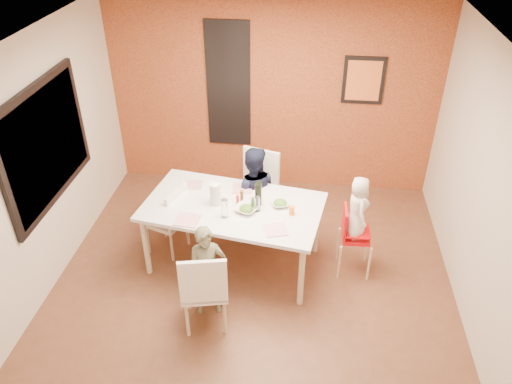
# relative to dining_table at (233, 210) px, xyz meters

# --- Properties ---
(ground) EXTENTS (4.50, 4.50, 0.00)m
(ground) POSITION_rel_dining_table_xyz_m (0.27, -0.35, -0.75)
(ground) COLOR brown
(ground) RESTS_ON ground
(ceiling) EXTENTS (4.50, 4.50, 0.02)m
(ceiling) POSITION_rel_dining_table_xyz_m (0.27, -0.35, 1.95)
(ceiling) COLOR silver
(ceiling) RESTS_ON wall_back
(wall_back) EXTENTS (4.50, 0.02, 2.70)m
(wall_back) POSITION_rel_dining_table_xyz_m (0.27, 1.90, 0.60)
(wall_back) COLOR beige
(wall_back) RESTS_ON ground
(wall_front) EXTENTS (4.50, 0.02, 2.70)m
(wall_front) POSITION_rel_dining_table_xyz_m (0.27, -2.60, 0.60)
(wall_front) COLOR beige
(wall_front) RESTS_ON ground
(wall_left) EXTENTS (0.02, 4.50, 2.70)m
(wall_left) POSITION_rel_dining_table_xyz_m (-1.98, -0.35, 0.60)
(wall_left) COLOR beige
(wall_left) RESTS_ON ground
(wall_right) EXTENTS (0.02, 4.50, 2.70)m
(wall_right) POSITION_rel_dining_table_xyz_m (2.52, -0.35, 0.60)
(wall_right) COLOR beige
(wall_right) RESTS_ON ground
(brick_accent_wall) EXTENTS (4.50, 0.02, 2.70)m
(brick_accent_wall) POSITION_rel_dining_table_xyz_m (0.27, 1.88, 0.60)
(brick_accent_wall) COLOR maroon
(brick_accent_wall) RESTS_ON ground
(picture_window_frame) EXTENTS (0.05, 1.70, 1.30)m
(picture_window_frame) POSITION_rel_dining_table_xyz_m (-1.95, -0.15, 0.80)
(picture_window_frame) COLOR black
(picture_window_frame) RESTS_ON wall_left
(picture_window_pane) EXTENTS (0.02, 1.55, 1.15)m
(picture_window_pane) POSITION_rel_dining_table_xyz_m (-1.94, -0.15, 0.80)
(picture_window_pane) COLOR black
(picture_window_pane) RESTS_ON wall_left
(glassblock_strip) EXTENTS (0.55, 0.03, 1.70)m
(glassblock_strip) POSITION_rel_dining_table_xyz_m (-0.33, 1.87, 0.75)
(glassblock_strip) COLOR silver
(glassblock_strip) RESTS_ON wall_back
(glassblock_surround) EXTENTS (0.60, 0.03, 1.76)m
(glassblock_surround) POSITION_rel_dining_table_xyz_m (-0.33, 1.86, 0.75)
(glassblock_surround) COLOR black
(glassblock_surround) RESTS_ON wall_back
(art_print_frame) EXTENTS (0.54, 0.03, 0.64)m
(art_print_frame) POSITION_rel_dining_table_xyz_m (1.47, 1.86, 0.90)
(art_print_frame) COLOR black
(art_print_frame) RESTS_ON wall_back
(art_print_canvas) EXTENTS (0.44, 0.01, 0.54)m
(art_print_canvas) POSITION_rel_dining_table_xyz_m (1.47, 1.85, 0.90)
(art_print_canvas) COLOR orange
(art_print_canvas) RESTS_ON wall_back
(dining_table) EXTENTS (2.13, 1.40, 0.82)m
(dining_table) POSITION_rel_dining_table_xyz_m (0.00, 0.00, 0.00)
(dining_table) COLOR silver
(dining_table) RESTS_ON ground
(chair_near) EXTENTS (0.54, 0.54, 0.99)m
(chair_near) POSITION_rel_dining_table_xyz_m (-0.13, -1.04, -0.20)
(chair_near) COLOR white
(chair_near) RESTS_ON ground
(chair_far) EXTENTS (0.62, 0.62, 1.06)m
(chair_far) POSITION_rel_dining_table_xyz_m (0.19, 0.78, -0.16)
(chair_far) COLOR white
(chair_far) RESTS_ON ground
(chair_left) EXTENTS (0.54, 0.54, 0.91)m
(chair_left) POSITION_rel_dining_table_xyz_m (-0.77, 0.12, -0.24)
(chair_left) COLOR silver
(chair_left) RESTS_ON ground
(high_chair) EXTENTS (0.37, 0.37, 0.86)m
(high_chair) POSITION_rel_dining_table_xyz_m (1.36, 0.02, -0.23)
(high_chair) COLOR red
(high_chair) RESTS_ON ground
(child_near) EXTENTS (0.45, 0.36, 1.07)m
(child_near) POSITION_rel_dining_table_xyz_m (-0.15, -0.80, -0.22)
(child_near) COLOR brown
(child_near) RESTS_ON ground
(child_far) EXTENTS (0.68, 0.56, 1.26)m
(child_far) POSITION_rel_dining_table_xyz_m (0.16, 0.53, -0.12)
(child_far) COLOR black
(child_far) RESTS_ON ground
(toddler) EXTENTS (0.31, 0.41, 0.75)m
(toddler) POSITION_rel_dining_table_xyz_m (1.38, 0.02, 0.13)
(toddler) COLOR silver
(toddler) RESTS_ON high_chair
(plate_near_left) EXTENTS (0.27, 0.27, 0.01)m
(plate_near_left) POSITION_rel_dining_table_xyz_m (-0.44, -0.34, 0.08)
(plate_near_left) COLOR white
(plate_near_left) RESTS_ON dining_table
(plate_far_mid) EXTENTS (0.25, 0.25, 0.01)m
(plate_far_mid) POSITION_rel_dining_table_xyz_m (0.06, 0.35, 0.08)
(plate_far_mid) COLOR silver
(plate_far_mid) RESTS_ON dining_table
(plate_near_right) EXTENTS (0.28, 0.28, 0.01)m
(plate_near_right) POSITION_rel_dining_table_xyz_m (0.52, -0.40, 0.08)
(plate_near_right) COLOR white
(plate_near_right) RESTS_ON dining_table
(plate_far_left) EXTENTS (0.22, 0.22, 0.01)m
(plate_far_left) POSITION_rel_dining_table_xyz_m (-0.53, 0.36, 0.08)
(plate_far_left) COLOR silver
(plate_far_left) RESTS_ON dining_table
(salad_bowl_a) EXTENTS (0.31, 0.31, 0.06)m
(salad_bowl_a) POSITION_rel_dining_table_xyz_m (0.16, -0.10, 0.10)
(salad_bowl_a) COLOR white
(salad_bowl_a) RESTS_ON dining_table
(salad_bowl_b) EXTENTS (0.25, 0.25, 0.05)m
(salad_bowl_b) POSITION_rel_dining_table_xyz_m (0.53, 0.06, 0.10)
(salad_bowl_b) COLOR silver
(salad_bowl_b) RESTS_ON dining_table
(wine_bottle) EXTENTS (0.08, 0.08, 0.29)m
(wine_bottle) POSITION_rel_dining_table_xyz_m (0.28, 0.04, 0.22)
(wine_bottle) COLOR black
(wine_bottle) RESTS_ON dining_table
(wine_glass_a) EXTENTS (0.08, 0.08, 0.22)m
(wine_glass_a) POSITION_rel_dining_table_xyz_m (-0.05, -0.23, 0.18)
(wine_glass_a) COLOR white
(wine_glass_a) RESTS_ON dining_table
(wine_glass_b) EXTENTS (0.06, 0.06, 0.18)m
(wine_glass_b) POSITION_rel_dining_table_xyz_m (0.28, -0.07, 0.16)
(wine_glass_b) COLOR silver
(wine_glass_b) RESTS_ON dining_table
(paper_towel_roll) EXTENTS (0.12, 0.12, 0.26)m
(paper_towel_roll) POSITION_rel_dining_table_xyz_m (-0.19, 0.00, 0.20)
(paper_towel_roll) COLOR silver
(paper_towel_roll) RESTS_ON dining_table
(condiment_red) EXTENTS (0.03, 0.03, 0.13)m
(condiment_red) POSITION_rel_dining_table_xyz_m (0.05, 0.01, 0.14)
(condiment_red) COLOR red
(condiment_red) RESTS_ON dining_table
(condiment_green) EXTENTS (0.04, 0.04, 0.14)m
(condiment_green) POSITION_rel_dining_table_xyz_m (0.23, -0.04, 0.14)
(condiment_green) COLOR #356722
(condiment_green) RESTS_ON dining_table
(condiment_brown) EXTENTS (0.04, 0.04, 0.15)m
(condiment_brown) POSITION_rel_dining_table_xyz_m (0.09, 0.08, 0.15)
(condiment_brown) COLOR brown
(condiment_brown) RESTS_ON dining_table
(sippy_cup) EXTENTS (0.06, 0.06, 0.10)m
(sippy_cup) POSITION_rel_dining_table_xyz_m (0.66, -0.10, 0.12)
(sippy_cup) COLOR orange
(sippy_cup) RESTS_ON dining_table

